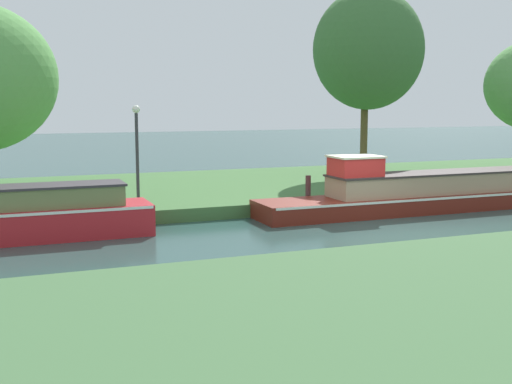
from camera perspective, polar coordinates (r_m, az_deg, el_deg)
ground_plane at (r=18.82m, az=9.84°, el=-2.72°), size 120.00×120.00×0.00m
riverbank_far at (r=24.94m, az=1.45°, el=0.47°), size 72.00×10.00×0.40m
maroon_barge at (r=21.22m, az=14.49°, el=-0.07°), size 10.71×1.80×1.85m
red_narrowboat at (r=17.23m, az=-17.36°, el=-1.88°), size 4.74×1.59×1.38m
willow_tree_centre at (r=27.58m, az=9.99°, el=12.37°), size 4.70×4.28×7.72m
lamp_post at (r=20.04m, az=-10.57°, el=4.44°), size 0.24×0.24×2.97m
mooring_post_near at (r=23.43m, az=16.14°, el=1.05°), size 0.14×0.14×0.72m
mooring_post_far at (r=20.67m, az=4.66°, el=0.47°), size 0.17×0.17×0.73m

